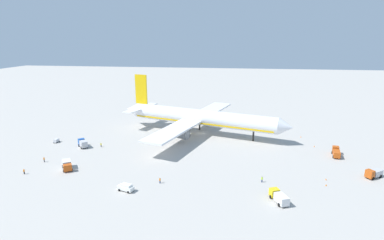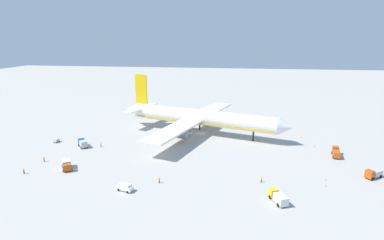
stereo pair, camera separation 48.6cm
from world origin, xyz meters
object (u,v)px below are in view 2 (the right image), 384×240
Objects in this scene: airliner at (199,118)px; service_truck_1 at (336,152)px; service_truck_0 at (278,197)px; service_truck_2 at (373,174)px; traffic_cone_0 at (326,185)px; ground_worker_2 at (101,145)px; ground_worker_4 at (159,180)px; service_truck_3 at (83,143)px; baggage_cart_0 at (57,140)px; ground_worker_3 at (24,171)px; ground_worker_1 at (44,159)px; traffic_cone_1 at (326,179)px; traffic_cone_2 at (301,137)px; traffic_cone_3 at (314,146)px; service_van at (125,187)px; service_truck_4 at (67,165)px; ground_worker_0 at (261,179)px.

airliner reaches higher than service_truck_1.
service_truck_0 is 34.38m from service_truck_2.
service_truck_0 is 17.74m from traffic_cone_0.
ground_worker_2 is at bearing 171.77° from service_truck_2.
service_truck_3 is at bearing 145.46° from ground_worker_4.
baggage_cart_0 is 1.81× the size of ground_worker_3.
service_truck_3 reaches higher than ground_worker_1.
traffic_cone_1 is at bearing -10.71° from service_truck_3.
traffic_cone_2 is at bearing 112.05° from service_truck_1.
traffic_cone_3 is at bearing 8.65° from ground_worker_2.
traffic_cone_3 is (4.09, 32.64, 0.00)m from traffic_cone_0.
ground_worker_2 is (6.63, 1.12, -0.68)m from service_truck_3.
traffic_cone_0 is 4.00m from traffic_cone_1.
service_truck_3 is at bearing 132.57° from service_van.
ground_worker_4 is at bearing -12.62° from ground_worker_1.
service_truck_4 is at bearing -177.09° from traffic_cone_1.
service_truck_1 is (50.32, -19.28, -5.50)m from airliner.
service_truck_0 reaches higher than ground_worker_0.
service_truck_3 is 20.17m from service_truck_4.
traffic_cone_1 is 39.96m from traffic_cone_2.
ground_worker_0 is at bearing 107.93° from service_truck_0.
service_van is 2.72× the size of ground_worker_1.
service_truck_2 is 1.10× the size of service_truck_3.
airliner is at bearing 30.39° from service_truck_3.
ground_worker_0 is 70.02m from ground_worker_1.
traffic_cone_2 is at bearing 46.20° from ground_worker_4.
service_truck_4 reaches higher than ground_worker_2.
ground_worker_3 is (-102.58, -12.97, -0.51)m from service_truck_2.
service_truck_1 is at bearing 109.32° from service_truck_2.
service_truck_3 is at bearing -177.17° from service_truck_1.
ground_worker_4 is 2.96× the size of traffic_cone_0.
service_truck_1 is at bearing 15.64° from service_truck_4.
service_truck_2 is at bearing 26.85° from traffic_cone_0.
service_truck_4 reaches higher than traffic_cone_0.
traffic_cone_0 is at bearing 11.50° from service_van.
baggage_cart_0 is (-53.47, -20.18, -6.15)m from airliner.
ground_worker_0 is 28.79m from ground_worker_4.
traffic_cone_2 is 1.00× the size of traffic_cone_3.
service_truck_2 is at bearing -66.41° from traffic_cone_3.
ground_worker_2 is 3.09× the size of traffic_cone_1.
ground_worker_3 is 87.72m from traffic_cone_0.
baggage_cart_0 is 99.07m from traffic_cone_3.
traffic_cone_0 is 1.00× the size of traffic_cone_2.
service_van is at bearing -24.10° from ground_worker_1.
traffic_cone_3 is at bearing 8.72° from service_truck_3.
service_truck_4 is at bearing -21.65° from ground_worker_1.
airliner is at bearing 46.29° from ground_worker_3.
service_truck_0 is at bearing -72.07° from ground_worker_0.
ground_worker_0 is 47.91m from traffic_cone_2.
airliner reaches higher than traffic_cone_2.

